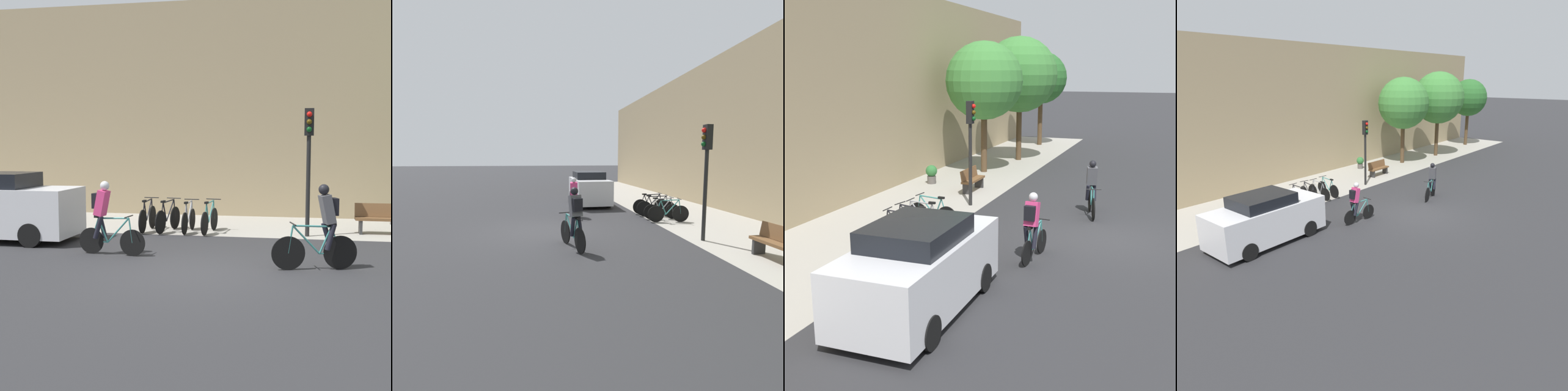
{
  "view_description": "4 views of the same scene",
  "coord_description": "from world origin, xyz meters",
  "views": [
    {
      "loc": [
        2.02,
        -10.66,
        2.62
      ],
      "look_at": [
        -0.48,
        2.42,
        1.36
      ],
      "focal_mm": 50.0,
      "sensor_mm": 36.0,
      "label": 1
    },
    {
      "loc": [
        10.93,
        -0.27,
        2.59
      ],
      "look_at": [
        -0.08,
        1.7,
        1.23
      ],
      "focal_mm": 28.0,
      "sensor_mm": 36.0,
      "label": 2
    },
    {
      "loc": [
        -14.98,
        -1.77,
        4.68
      ],
      "look_at": [
        -1.54,
        3.22,
        1.33
      ],
      "focal_mm": 50.0,
      "sensor_mm": 36.0,
      "label": 3
    },
    {
      "loc": [
        -13.74,
        -8.46,
        5.88
      ],
      "look_at": [
        -1.11,
        1.75,
        0.81
      ],
      "focal_mm": 35.0,
      "sensor_mm": 36.0,
      "label": 4
    }
  ],
  "objects": [
    {
      "name": "bench",
      "position": [
        4.45,
        5.78,
        0.47
      ],
      "size": [
        1.59,
        0.44,
        0.89
      ],
      "color": "brown",
      "rests_on": "ground"
    },
    {
      "name": "traffic_light_pole",
      "position": [
        2.27,
        4.99,
        2.51
      ],
      "size": [
        0.26,
        0.3,
        3.62
      ],
      "color": "black",
      "rests_on": "ground"
    },
    {
      "name": "potted_plant",
      "position": [
        5.15,
        7.87,
        0.44
      ],
      "size": [
        0.48,
        0.48,
        0.78
      ],
      "color": "#56514C",
      "rests_on": "ground"
    },
    {
      "name": "building_facade",
      "position": [
        0.0,
        9.3,
        3.88
      ],
      "size": [
        44.0,
        0.6,
        7.77
      ],
      "primitive_type": "cube",
      "color": "#9E8966",
      "rests_on": "ground"
    },
    {
      "name": "cyclist_pink",
      "position": [
        -2.5,
        1.49,
        0.95
      ],
      "size": [
        1.69,
        0.48,
        1.75
      ],
      "color": "black",
      "rests_on": "ground"
    },
    {
      "name": "parked_bike_2",
      "position": [
        -1.2,
        5.13,
        0.39
      ],
      "size": [
        0.46,
        1.61,
        0.96
      ],
      "color": "black",
      "rests_on": "ground"
    },
    {
      "name": "parked_bike_1",
      "position": [
        -1.84,
        5.13,
        0.41
      ],
      "size": [
        0.49,
        1.73,
        0.98
      ],
      "color": "black",
      "rests_on": "ground"
    },
    {
      "name": "street_tree_1",
      "position": [
        12.26,
        6.19,
        4.37
      ],
      "size": [
        3.81,
        3.81,
        6.29
      ],
      "color": "#4C3823",
      "rests_on": "ground"
    },
    {
      "name": "parked_car",
      "position": [
        -6.02,
        2.82,
        0.9
      ],
      "size": [
        4.3,
        1.84,
        1.85
      ],
      "color": "silver",
      "rests_on": "ground"
    },
    {
      "name": "parked_bike_3",
      "position": [
        -0.57,
        5.13,
        0.4
      ],
      "size": [
        0.46,
        1.7,
        0.98
      ],
      "color": "black",
      "rests_on": "ground"
    },
    {
      "name": "parked_bike_0",
      "position": [
        -2.47,
        5.13,
        0.41
      ],
      "size": [
        0.46,
        1.73,
        0.99
      ],
      "color": "black",
      "rests_on": "ground"
    },
    {
      "name": "street_tree_0",
      "position": [
        8.43,
        6.73,
        4.14
      ],
      "size": [
        3.49,
        3.49,
        5.9
      ],
      "color": "#4C3823",
      "rests_on": "ground"
    },
    {
      "name": "street_tree_2",
      "position": [
        18.3,
        6.6,
        4.12
      ],
      "size": [
        3.15,
        3.15,
        5.71
      ],
      "color": "#4C3823",
      "rests_on": "ground"
    },
    {
      "name": "cyclist_grey",
      "position": [
        2.53,
        0.85,
        0.95
      ],
      "size": [
        1.77,
        0.62,
        1.8
      ],
      "color": "black",
      "rests_on": "ground"
    },
    {
      "name": "ground",
      "position": [
        0.0,
        0.0,
        0.0
      ],
      "size": [
        200.0,
        200.0,
        0.0
      ],
      "primitive_type": "plane",
      "color": "#2B2B2D"
    },
    {
      "name": "kerb_strip",
      "position": [
        0.0,
        6.75,
        0.0
      ],
      "size": [
        44.0,
        4.5,
        0.01
      ],
      "primitive_type": "cube",
      "color": "#A39E93",
      "rests_on": "ground"
    }
  ]
}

